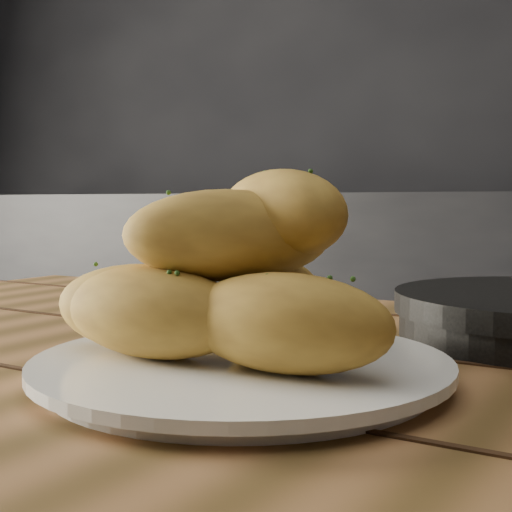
% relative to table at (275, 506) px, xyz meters
% --- Properties ---
extents(back_wall, '(4.00, 0.04, 2.70)m').
position_rel_table_xyz_m(back_wall, '(-0.50, 1.59, 0.71)').
color(back_wall, black).
rests_on(back_wall, ground).
extents(counter, '(2.80, 0.60, 0.90)m').
position_rel_table_xyz_m(counter, '(-0.50, 1.29, -0.19)').
color(counter, black).
rests_on(counter, ground).
extents(table, '(1.38, 0.83, 0.75)m').
position_rel_table_xyz_m(table, '(0.00, 0.00, 0.00)').
color(table, brown).
rests_on(table, ground).
extents(plate, '(0.30, 0.30, 0.02)m').
position_rel_table_xyz_m(plate, '(-0.00, -0.04, 0.12)').
color(plate, white).
rests_on(plate, table).
extents(bread_rolls, '(0.27, 0.21, 0.14)m').
position_rel_table_xyz_m(bread_rolls, '(-0.02, -0.04, 0.18)').
color(bread_rolls, gold).
rests_on(bread_rolls, plate).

